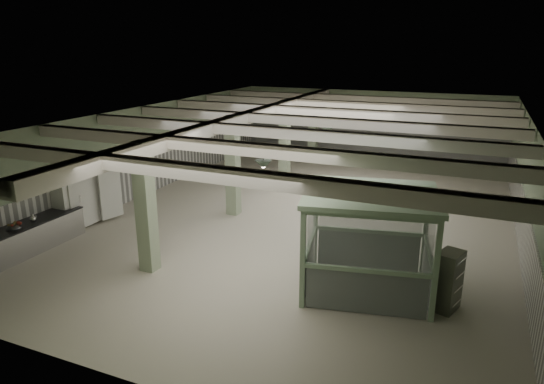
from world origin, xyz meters
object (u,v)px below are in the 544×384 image
at_px(guard_booth, 370,225).
at_px(walkin_cooler, 85,196).
at_px(prep_counter, 13,244).
at_px(filing_cabinet, 448,281).

bearing_deg(guard_booth, walkin_cooler, 164.27).
distance_m(prep_counter, guard_booth, 10.12).
bearing_deg(prep_counter, walkin_cooler, 91.60).
xyz_separation_m(prep_counter, filing_cabinet, (11.72, 2.00, 0.27)).
xyz_separation_m(walkin_cooler, filing_cabinet, (11.81, -1.00, -0.31)).
bearing_deg(filing_cabinet, prep_counter, -151.81).
distance_m(prep_counter, walkin_cooler, 3.06).
bearing_deg(walkin_cooler, prep_counter, -88.40).
xyz_separation_m(prep_counter, walkin_cooler, (-0.08, 3.00, 0.58)).
bearing_deg(prep_counter, filing_cabinet, 9.70).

